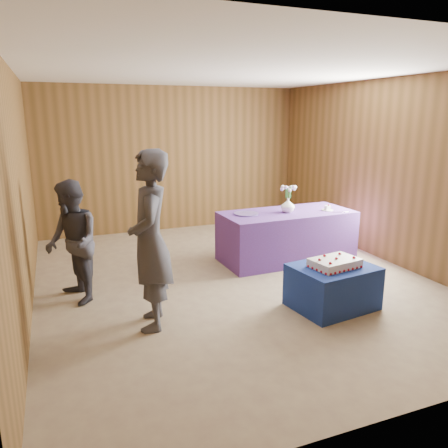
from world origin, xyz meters
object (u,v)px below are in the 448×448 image
serving_table (286,236)px  guest_left (150,241)px  sheet_cake (335,263)px  cake_table (333,287)px  guest_right (72,243)px  vase (288,205)px

serving_table → guest_left: (-2.38, -1.40, 0.55)m
sheet_cake → guest_left: guest_left is taller
cake_table → guest_right: size_ratio=0.62×
vase → guest_right: (-3.10, -0.44, -0.13)m
guest_left → guest_right: size_ratio=1.27×
cake_table → guest_right: bearing=147.7°
serving_table → guest_left: 2.82m
sheet_cake → vase: (0.36, 1.72, 0.31)m
sheet_cake → vase: vase is taller
serving_table → guest_right: guest_right is taller
cake_table → vase: vase is taller
cake_table → serving_table: 1.76m
sheet_cake → guest_left: 2.08m
sheet_cake → guest_right: bearing=145.4°
serving_table → sheet_cake: 1.80m
guest_left → guest_right: bearing=-130.6°
sheet_cake → guest_right: guest_right is taller
cake_table → guest_left: bearing=163.4°
cake_table → guest_right: 3.06m
vase → guest_left: 2.75m
cake_table → serving_table: serving_table is taller
cake_table → serving_table: bearing=70.5°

